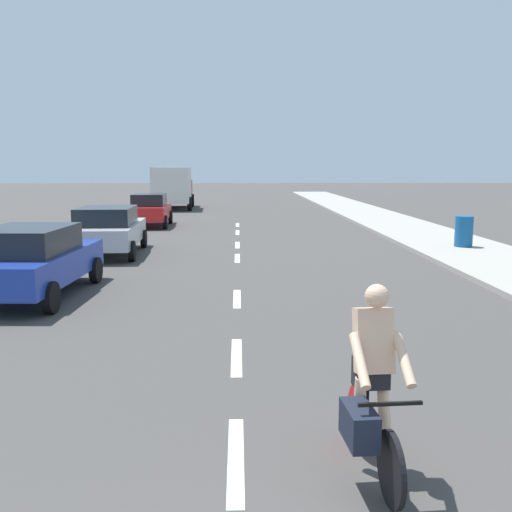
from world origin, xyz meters
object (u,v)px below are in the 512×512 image
object	(u,v)px
delivery_truck	(173,187)
parked_car_blue	(31,259)
cyclist	(370,391)
parked_car_red	(150,209)
trash_bin_far	(464,231)
parked_car_silver	(108,229)

from	to	relation	value
delivery_truck	parked_car_blue	bearing A→B (deg)	-92.47
cyclist	parked_car_red	distance (m)	23.90
delivery_truck	trash_bin_far	size ratio (longest dim) A/B	6.05
cyclist	trash_bin_far	distance (m)	16.06
parked_car_red	trash_bin_far	xyz separation A→B (m)	(11.95, -8.59, -0.17)
parked_car_blue	parked_car_silver	size ratio (longest dim) A/B	1.00
cyclist	trash_bin_far	world-z (taller)	cyclist
parked_car_blue	delivery_truck	world-z (taller)	delivery_truck
parked_car_silver	parked_car_red	bearing A→B (deg)	87.54
delivery_truck	cyclist	bearing A→B (deg)	-83.03
trash_bin_far	delivery_truck	bearing A→B (deg)	120.82
parked_car_red	parked_car_silver	bearing A→B (deg)	-91.54
delivery_truck	parked_car_red	bearing A→B (deg)	-91.25
parked_car_silver	trash_bin_far	distance (m)	11.98
parked_car_silver	delivery_truck	xyz separation A→B (m)	(-0.17, 20.92, 0.66)
delivery_truck	trash_bin_far	world-z (taller)	delivery_truck
parked_car_red	trash_bin_far	bearing A→B (deg)	-37.15
trash_bin_far	cyclist	bearing A→B (deg)	-113.92
parked_car_blue	trash_bin_far	xyz separation A→B (m)	(12.29, 6.86, -0.18)
parked_car_silver	delivery_truck	bearing A→B (deg)	88.11
cyclist	delivery_truck	bearing A→B (deg)	-84.70
parked_car_blue	trash_bin_far	size ratio (longest dim) A/B	4.43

